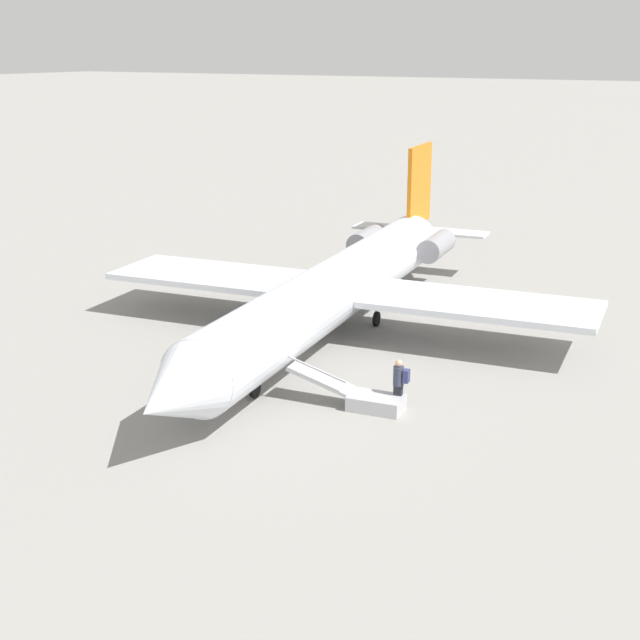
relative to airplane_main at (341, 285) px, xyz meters
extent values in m
plane|color=gray|center=(0.90, 0.11, -2.02)|extent=(600.00, 600.00, 0.00)
cylinder|color=silver|center=(0.90, 0.11, -0.03)|extent=(22.22, 5.18, 2.57)
cone|color=silver|center=(13.27, 1.59, -0.03)|extent=(3.11, 2.84, 2.52)
cone|color=silver|center=(-11.72, -1.41, -0.03)|extent=(3.62, 2.90, 2.52)
cube|color=orange|center=(-11.05, -1.33, 2.67)|extent=(3.60, 0.63, 4.12)
cube|color=silver|center=(-11.41, -1.37, 0.23)|extent=(2.39, 7.34, 0.13)
cube|color=silver|center=(-0.90, 5.86, -0.22)|extent=(5.19, 9.70, 0.26)
cube|color=silver|center=(0.51, -5.90, -0.22)|extent=(5.19, 9.70, 0.26)
cylinder|color=gray|center=(-8.43, 0.81, 0.17)|extent=(3.20, 1.52, 1.16)
cylinder|color=gray|center=(-8.00, -2.78, 0.17)|extent=(3.20, 1.52, 1.16)
cylinder|color=black|center=(8.03, 0.96, -1.70)|extent=(0.65, 0.23, 0.64)
cylinder|color=gray|center=(8.03, 0.96, -1.29)|extent=(0.11, 0.11, 0.20)
cylinder|color=black|center=(-1.43, 1.00, -1.70)|extent=(0.65, 0.23, 0.64)
cylinder|color=gray|center=(-1.43, 1.00, -1.29)|extent=(0.11, 0.11, 0.20)
cylinder|color=black|center=(-1.15, -1.30, -1.70)|extent=(0.65, 0.23, 0.64)
cylinder|color=gray|center=(-1.15, -1.30, -1.29)|extent=(0.11, 0.11, 0.20)
cube|color=#B2B2B7|center=(6.97, 5.10, -1.77)|extent=(1.31, 1.92, 0.50)
cube|color=#B2B2B7|center=(7.21, 3.12, -1.19)|extent=(1.16, 2.33, 0.77)
cube|color=#B2B2B7|center=(7.66, 3.17, -0.69)|extent=(0.32, 2.21, 0.72)
cube|color=#23232D|center=(6.53, 5.69, -1.60)|extent=(0.23, 0.30, 0.85)
cylinder|color=#33384C|center=(6.53, 5.69, -0.85)|extent=(0.36, 0.36, 0.65)
sphere|color=tan|center=(6.53, 5.69, -0.40)|extent=(0.24, 0.24, 0.24)
cube|color=navy|center=(6.50, 5.96, -0.81)|extent=(0.30, 0.21, 0.44)
camera|label=1|loc=(31.82, 17.07, 9.60)|focal=50.00mm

